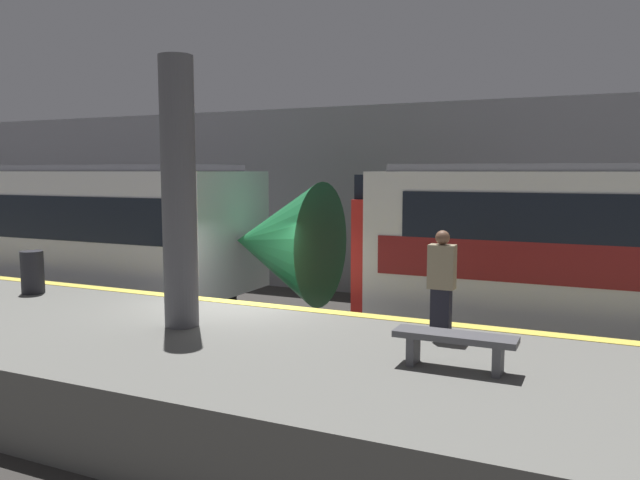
{
  "coord_description": "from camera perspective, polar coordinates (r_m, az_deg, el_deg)",
  "views": [
    {
      "loc": [
        6.19,
        -9.84,
        3.52
      ],
      "look_at": [
        1.19,
        1.0,
        2.19
      ],
      "focal_mm": 35.0,
      "sensor_mm": 36.0,
      "label": 1
    }
  ],
  "objects": [
    {
      "name": "person_waiting",
      "position": [
        9.22,
        11.06,
        -3.8
      ],
      "size": [
        0.38,
        0.24,
        1.59
      ],
      "color": "black",
      "rests_on": "platform"
    },
    {
      "name": "platform_bench",
      "position": [
        7.94,
        12.22,
        -9.13
      ],
      "size": [
        1.5,
        0.4,
        0.45
      ],
      "color": "#4C4C51",
      "rests_on": "platform"
    },
    {
      "name": "ground_plane",
      "position": [
        12.15,
        -7.2,
        -10.55
      ],
      "size": [
        120.0,
        120.0,
        0.0
      ],
      "primitive_type": "plane",
      "color": "#33302D"
    },
    {
      "name": "platform",
      "position": [
        10.15,
        -14.46,
        -10.93
      ],
      "size": [
        40.0,
        4.74,
        1.09
      ],
      "color": "slate",
      "rests_on": "ground"
    },
    {
      "name": "support_pillar_near",
      "position": [
        9.9,
        -12.78,
        4.16
      ],
      "size": [
        0.53,
        0.53,
        4.18
      ],
      "color": "#56565B",
      "rests_on": "platform"
    },
    {
      "name": "trash_bin",
      "position": [
        13.71,
        -24.8,
        -2.69
      ],
      "size": [
        0.44,
        0.44,
        0.85
      ],
      "color": "#232328",
      "rests_on": "platform"
    },
    {
      "name": "station_rear_barrier",
      "position": [
        17.74,
        4.32,
        3.58
      ],
      "size": [
        50.0,
        0.15,
        5.34
      ],
      "color": "gray",
      "rests_on": "ground"
    }
  ]
}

